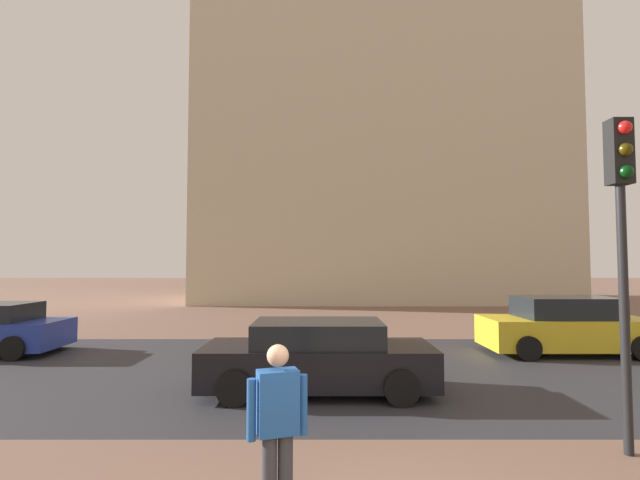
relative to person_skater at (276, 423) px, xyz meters
The scene contains 7 objects.
ground_plane 8.86m from the person_skater, 85.86° to the left, with size 120.00×120.00×0.00m, color brown.
street_asphalt_strip 6.36m from the person_skater, 84.19° to the left, with size 120.00×8.39×0.00m, color #2D2D33.
landmark_building 28.89m from the person_skater, 80.04° to the left, with size 23.66×10.42×34.38m.
person_skater is the anchor object (origin of this frame).
car_yellow 10.91m from the person_skater, 48.00° to the left, with size 4.49×2.04×1.58m.
car_black 4.44m from the person_skater, 85.02° to the left, with size 4.48×1.95×1.38m.
traffic_light_pole 5.25m from the person_skater, 18.81° to the left, with size 0.28×0.34×4.50m.
Camera 1 is at (-0.22, -3.27, 2.54)m, focal length 25.13 mm.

